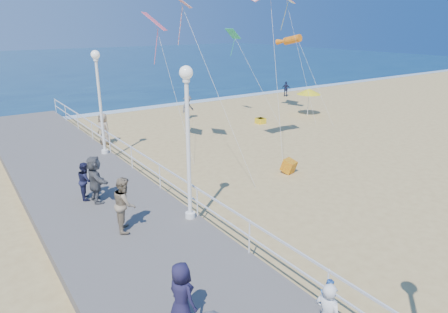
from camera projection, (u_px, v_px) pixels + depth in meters
ground at (298, 193)px, 17.24m from camera, size 160.00×160.00×0.00m
ocean at (25, 66)px, 67.84m from camera, size 160.00×90.00×0.05m
surf_line at (122, 111)px, 33.19m from camera, size 160.00×1.20×0.04m
boardwalk at (134, 240)px, 13.12m from camera, size 5.00×44.00×0.40m
railing at (197, 194)px, 14.11m from camera, size 0.05×42.00×0.55m
lamp_post_mid at (188, 129)px, 13.18m from camera, size 0.44×0.44×5.32m
lamp_post_far at (99, 92)px, 20.19m from camera, size 0.44×0.44×5.32m
toddler_held at (328, 295)px, 8.25m from camera, size 0.35×0.42×0.78m
spectator_1 at (125, 204)px, 13.13m from camera, size 0.98×1.10×1.86m
spectator_4 at (181, 295)px, 8.92m from camera, size 0.65×0.87×1.61m
spectator_5 at (95, 179)px, 15.20m from camera, size 0.61×1.74×1.86m
spectator_7 at (86, 181)px, 15.56m from camera, size 0.73×0.84×1.49m
beach_walker_a at (188, 108)px, 30.10m from camera, size 1.35×1.07×1.84m
beach_walker_b at (286, 89)px, 39.68m from camera, size 0.84×0.88×1.47m
beach_walker_c at (104, 129)px, 23.84m from camera, size 0.89×1.09×1.92m
box_kite at (289, 167)px, 19.44m from camera, size 0.72×0.83×0.74m
beach_umbrella at (309, 91)px, 31.08m from camera, size 1.90×1.90×2.14m
beach_chair_left at (260, 121)px, 29.12m from camera, size 0.55×0.55×0.40m
beach_chair_right at (261, 121)px, 29.12m from camera, size 0.55×0.55×0.40m
kite_windsock at (292, 40)px, 30.04m from camera, size 0.96×2.42×1.02m
kite_diamond_pink at (155, 21)px, 20.00m from camera, size 1.66×1.74×0.89m
kite_diamond_green at (233, 34)px, 28.75m from camera, size 0.75×1.02×0.73m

